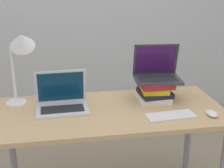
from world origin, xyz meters
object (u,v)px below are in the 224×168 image
book_stack (154,90)px  wireless_keyboard (171,116)px  mouse (212,113)px  laptop_left (62,102)px  desk_lamp (21,49)px  laptop_on_books (157,73)px

book_stack → wireless_keyboard: (0.02, -0.28, -0.07)m
wireless_keyboard → mouse: (0.26, -0.03, 0.01)m
laptop_left → wireless_keyboard: (0.67, -0.24, -0.04)m
laptop_left → wireless_keyboard: bearing=-19.8°
wireless_keyboard → desk_lamp: (-0.91, 0.34, 0.39)m
book_stack → laptop_on_books: laptop_on_books is taller
book_stack → laptop_on_books: 0.13m
laptop_on_books → wireless_keyboard: laptop_on_books is taller
book_stack → laptop_left: bearing=-176.3°
laptop_on_books → desk_lamp: (-0.91, 0.03, 0.20)m
book_stack → mouse: (0.29, -0.31, -0.06)m
laptop_left → mouse: size_ratio=3.30×
laptop_on_books → wireless_keyboard: 0.36m
laptop_on_books → mouse: laptop_on_books is taller
laptop_left → desk_lamp: size_ratio=0.64×
book_stack → desk_lamp: 0.95m
book_stack → wireless_keyboard: bearing=-85.2°
desk_lamp → laptop_on_books: bearing=-1.8°
laptop_left → book_stack: laptop_left is taller
book_stack → desk_lamp: bearing=176.4°
laptop_on_books → desk_lamp: desk_lamp is taller
book_stack → wireless_keyboard: book_stack is taller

